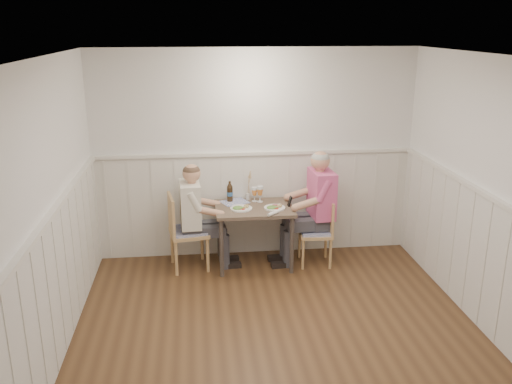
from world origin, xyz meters
TOP-DOWN VIEW (x-y plane):
  - ground_plane at (0.00, 0.00)m, footprint 4.50×4.50m
  - room_shell at (0.00, 0.00)m, footprint 4.04×4.54m
  - wainscot at (0.00, 0.69)m, footprint 4.00×4.49m
  - dining_table at (-0.06, 1.84)m, footprint 0.93×0.70m
  - chair_right at (0.74, 1.78)m, footprint 0.42×0.42m
  - chair_left at (-0.91, 1.83)m, footprint 0.50×0.50m
  - man_in_pink at (0.72, 1.85)m, footprint 0.68×0.48m
  - diner_cream at (-0.78, 1.83)m, footprint 0.63×0.44m
  - plate_man at (0.17, 1.75)m, footprint 0.25×0.25m
  - plate_diner at (-0.24, 1.77)m, footprint 0.26×0.26m
  - beer_glass_a at (0.03, 2.02)m, footprint 0.08×0.08m
  - beer_glass_b at (-0.03, 2.05)m, footprint 0.07×0.07m
  - beer_bottle at (-0.34, 2.08)m, footprint 0.07×0.07m
  - rolled_napkin at (0.13, 1.54)m, footprint 0.16×0.15m
  - grass_vase at (-0.11, 2.12)m, footprint 0.05×0.05m
  - gingham_mat at (-0.28, 2.05)m, footprint 0.39×0.35m

SIDE VIEW (x-z plane):
  - ground_plane at x=0.00m, z-range 0.00..0.00m
  - chair_right at x=0.74m, z-range 0.04..0.86m
  - chair_left at x=-0.91m, z-range 0.04..0.97m
  - diner_cream at x=-0.78m, z-range -0.11..1.22m
  - man_in_pink at x=0.72m, z-range -0.12..1.32m
  - dining_table at x=-0.06m, z-range 0.27..1.02m
  - wainscot at x=0.00m, z-range 0.02..1.36m
  - gingham_mat at x=-0.28m, z-range 0.75..0.76m
  - rolled_napkin at x=0.13m, z-range 0.75..0.79m
  - plate_man at x=0.17m, z-range 0.74..0.80m
  - plate_diner at x=-0.24m, z-range 0.74..0.80m
  - beer_bottle at x=-0.34m, z-range 0.74..1.00m
  - beer_glass_b at x=-0.03m, z-range 0.78..0.96m
  - beer_glass_a at x=0.03m, z-range 0.78..0.99m
  - grass_vase at x=-0.11m, z-range 0.73..1.12m
  - room_shell at x=0.00m, z-range 0.22..2.82m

